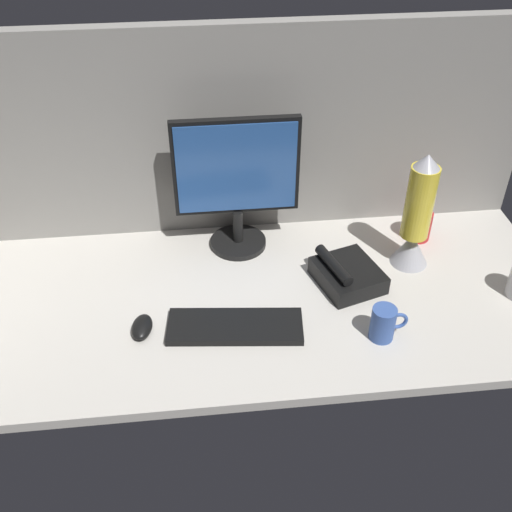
{
  "coord_description": "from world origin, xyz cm",
  "views": [
    {
      "loc": [
        -15.32,
        -134.51,
        119.23
      ],
      "look_at": [
        -1.45,
        0.0,
        14.0
      ],
      "focal_mm": 42.96,
      "sensor_mm": 36.0,
      "label": 1
    }
  ],
  "objects_px": {
    "keyboard": "(235,327)",
    "mug_ceramic_blue": "(384,323)",
    "lava_lamp": "(416,220)",
    "desk_phone": "(347,274)",
    "mouse": "(142,327)",
    "monitor": "(237,180)",
    "mug_red_plastic": "(419,225)"
  },
  "relations": [
    {
      "from": "monitor",
      "to": "lava_lamp",
      "type": "relative_size",
      "value": 1.16
    },
    {
      "from": "lava_lamp",
      "to": "desk_phone",
      "type": "relative_size",
      "value": 1.63
    },
    {
      "from": "monitor",
      "to": "keyboard",
      "type": "height_order",
      "value": "monitor"
    },
    {
      "from": "keyboard",
      "to": "mug_ceramic_blue",
      "type": "xyz_separation_m",
      "value": [
        0.39,
        -0.07,
        0.04
      ]
    },
    {
      "from": "desk_phone",
      "to": "mug_ceramic_blue",
      "type": "bearing_deg",
      "value": -78.93
    },
    {
      "from": "monitor",
      "to": "mug_red_plastic",
      "type": "xyz_separation_m",
      "value": [
        0.59,
        -0.03,
        -0.19
      ]
    },
    {
      "from": "mug_red_plastic",
      "to": "desk_phone",
      "type": "bearing_deg",
      "value": -144.68
    },
    {
      "from": "mug_ceramic_blue",
      "to": "desk_phone",
      "type": "height_order",
      "value": "mug_ceramic_blue"
    },
    {
      "from": "mouse",
      "to": "monitor",
      "type": "bearing_deg",
      "value": 59.08
    },
    {
      "from": "monitor",
      "to": "mouse",
      "type": "relative_size",
      "value": 4.56
    },
    {
      "from": "mouse",
      "to": "mug_ceramic_blue",
      "type": "xyz_separation_m",
      "value": [
        0.64,
        -0.09,
        0.03
      ]
    },
    {
      "from": "monitor",
      "to": "lava_lamp",
      "type": "distance_m",
      "value": 0.55
    },
    {
      "from": "mouse",
      "to": "mug_ceramic_blue",
      "type": "bearing_deg",
      "value": -0.75
    },
    {
      "from": "monitor",
      "to": "keyboard",
      "type": "relative_size",
      "value": 1.18
    },
    {
      "from": "keyboard",
      "to": "mug_ceramic_blue",
      "type": "relative_size",
      "value": 3.64
    },
    {
      "from": "mug_ceramic_blue",
      "to": "lava_lamp",
      "type": "height_order",
      "value": "lava_lamp"
    },
    {
      "from": "keyboard",
      "to": "desk_phone",
      "type": "height_order",
      "value": "desk_phone"
    },
    {
      "from": "mouse",
      "to": "lava_lamp",
      "type": "height_order",
      "value": "lava_lamp"
    },
    {
      "from": "keyboard",
      "to": "lava_lamp",
      "type": "bearing_deg",
      "value": 28.87
    },
    {
      "from": "keyboard",
      "to": "mouse",
      "type": "distance_m",
      "value": 0.25
    },
    {
      "from": "mug_red_plastic",
      "to": "mouse",
      "type": "bearing_deg",
      "value": -158.79
    },
    {
      "from": "mug_red_plastic",
      "to": "lava_lamp",
      "type": "xyz_separation_m",
      "value": [
        -0.07,
        -0.12,
        0.11
      ]
    },
    {
      "from": "mouse",
      "to": "desk_phone",
      "type": "height_order",
      "value": "desk_phone"
    },
    {
      "from": "mug_ceramic_blue",
      "to": "desk_phone",
      "type": "bearing_deg",
      "value": 101.07
    },
    {
      "from": "monitor",
      "to": "mug_red_plastic",
      "type": "distance_m",
      "value": 0.62
    },
    {
      "from": "mouse",
      "to": "desk_phone",
      "type": "distance_m",
      "value": 0.62
    },
    {
      "from": "monitor",
      "to": "desk_phone",
      "type": "xyz_separation_m",
      "value": [
        0.3,
        -0.23,
        -0.21
      ]
    },
    {
      "from": "mug_red_plastic",
      "to": "mug_ceramic_blue",
      "type": "bearing_deg",
      "value": -118.83
    },
    {
      "from": "mouse",
      "to": "mug_red_plastic",
      "type": "bearing_deg",
      "value": 28.52
    },
    {
      "from": "keyboard",
      "to": "lava_lamp",
      "type": "distance_m",
      "value": 0.63
    },
    {
      "from": "monitor",
      "to": "mouse",
      "type": "distance_m",
      "value": 0.53
    },
    {
      "from": "monitor",
      "to": "desk_phone",
      "type": "relative_size",
      "value": 1.88
    }
  ]
}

